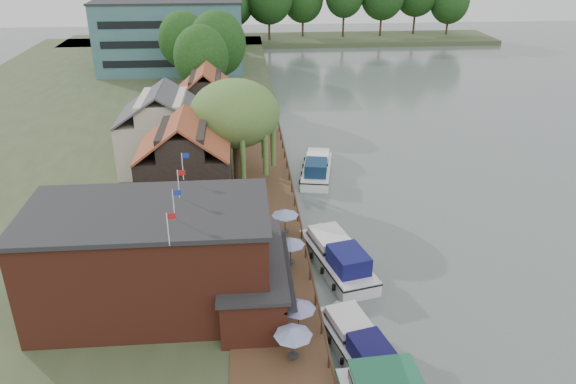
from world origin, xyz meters
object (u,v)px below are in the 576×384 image
object	(u,v)px
cottage_c	(207,103)
umbrella_3	(267,243)
umbrella_0	(293,344)
pub	(182,257)
willow	(236,133)
hotel_block	(171,35)
cruiser_2	(317,166)
umbrella_1	(298,317)
cruiser_1	(338,253)
cottage_a	(185,163)
cottage_b	(164,128)
umbrella_4	(285,222)
cruiser_0	(358,340)
umbrella_2	(291,252)

from	to	relation	value
cottage_c	umbrella_3	world-z (taller)	cottage_c
umbrella_0	umbrella_3	distance (m)	11.77
pub	willow	bearing A→B (deg)	80.07
hotel_block	cruiser_2	distance (m)	52.15
cottage_c	willow	world-z (taller)	willow
pub	hotel_block	xyz separation A→B (m)	(-8.00, 71.00, 2.50)
hotel_block	umbrella_1	xyz separation A→B (m)	(15.27, -74.78, -4.86)
pub	cruiser_1	xyz separation A→B (m)	(11.21, 5.14, -3.35)
cottage_a	cottage_c	distance (m)	19.03
hotel_block	cottage_b	size ratio (longest dim) A/B	2.65
umbrella_0	cruiser_1	size ratio (longest dim) A/B	0.22
umbrella_4	willow	bearing A→B (deg)	109.11
hotel_block	cruiser_2	world-z (taller)	hotel_block
umbrella_4	cruiser_0	distance (m)	14.00
umbrella_0	cottage_b	bearing A→B (deg)	108.93
cottage_a	cruiser_1	size ratio (longest dim) A/B	0.81
umbrella_1	pub	bearing A→B (deg)	152.49
cottage_b	willow	world-z (taller)	willow
hotel_block	willow	world-z (taller)	hotel_block
cruiser_2	cruiser_0	bearing A→B (deg)	-81.34
hotel_block	cruiser_1	size ratio (longest dim) A/B	2.40
cottage_c	umbrella_4	xyz separation A→B (m)	(7.41, -25.28, -2.96)
umbrella_3	umbrella_0	bearing A→B (deg)	-85.34
cottage_c	cruiser_2	distance (m)	16.61
umbrella_4	cruiser_2	distance (m)	15.19
umbrella_1	umbrella_2	xyz separation A→B (m)	(0.19, 7.78, 0.00)
cottage_a	cruiser_1	distance (m)	16.18
cottage_b	cruiser_0	bearing A→B (deg)	-63.49
cottage_c	umbrella_4	world-z (taller)	cottage_c
umbrella_2	willow	bearing A→B (deg)	103.89
hotel_block	umbrella_4	distance (m)	64.34
cottage_c	cottage_a	bearing A→B (deg)	-93.01
cottage_c	cruiser_2	xyz separation A→B (m)	(11.94, -10.82, -4.03)
hotel_block	cruiser_1	world-z (taller)	hotel_block
umbrella_0	umbrella_2	world-z (taller)	same
cottage_a	umbrella_4	size ratio (longest dim) A/B	3.62
umbrella_3	cottage_b	bearing A→B (deg)	116.58
umbrella_4	umbrella_0	bearing A→B (deg)	-92.67
pub	umbrella_0	bearing A→B (deg)	-42.86
umbrella_1	umbrella_4	world-z (taller)	same
umbrella_1	cruiser_1	world-z (taller)	umbrella_1
willow	cottage_b	bearing A→B (deg)	146.31
pub	cottage_b	distance (m)	25.33
hotel_block	cottage_b	xyz separation A→B (m)	(4.00, -46.00, -1.90)
umbrella_0	umbrella_4	world-z (taller)	same
cottage_c	umbrella_4	size ratio (longest dim) A/B	3.58
umbrella_4	umbrella_3	bearing A→B (deg)	-117.14
cottage_b	willow	xyz separation A→B (m)	(7.50, -5.00, 0.96)
cruiser_1	cottage_b	bearing A→B (deg)	113.66
umbrella_4	cottage_c	bearing A→B (deg)	106.33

